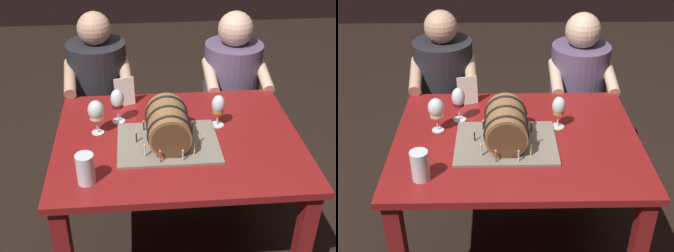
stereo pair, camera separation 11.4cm
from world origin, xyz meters
The scene contains 10 objects.
ground_plane centered at (0.00, 0.00, 0.00)m, with size 8.00×8.00×0.00m, color black.
dining_table centered at (0.00, 0.00, 0.64)m, with size 1.20×0.94×0.75m.
barrel_cake centered at (-0.05, -0.05, 0.85)m, with size 0.48×0.37×0.21m.
wine_glass_red centered at (-0.29, 0.18, 0.88)m, with size 0.07×0.07×0.18m.
wine_glass_white centered at (-0.39, 0.08, 0.87)m, with size 0.08×0.08×0.18m.
wine_glass_amber centered at (0.21, 0.10, 0.86)m, with size 0.07×0.07×0.17m.
beer_pint centered at (-0.42, -0.31, 0.82)m, with size 0.08×0.08×0.14m.
menu_card centered at (-0.26, 0.35, 0.83)m, with size 0.11×0.01×0.16m, color silver.
person_seated_left centered at (-0.42, 0.74, 0.55)m, with size 0.42×0.50×1.16m.
person_seated_right centered at (0.42, 0.74, 0.54)m, with size 0.40×0.47×1.14m.
Camera 1 is at (-0.20, -1.81, 1.94)m, focal length 47.36 mm.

